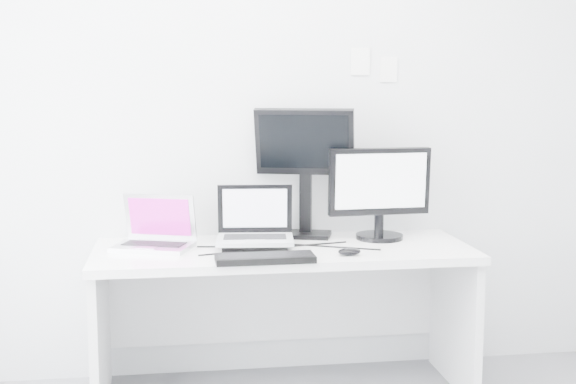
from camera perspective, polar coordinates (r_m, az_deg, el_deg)
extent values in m
plane|color=silver|center=(4.02, -1.05, 5.66)|extent=(3.60, 0.00, 3.60)
cube|color=white|center=(3.85, -0.34, -9.37)|extent=(1.80, 0.70, 0.73)
cube|color=silver|center=(3.74, -9.85, -2.14)|extent=(0.42, 0.37, 0.27)
cube|color=black|center=(4.00, -3.75, -1.82)|extent=(0.13, 0.13, 0.21)
cube|color=silver|center=(3.71, -2.43, -1.82)|extent=(0.39, 0.32, 0.30)
cube|color=black|center=(3.96, 1.24, 1.53)|extent=(0.53, 0.32, 0.68)
cube|color=black|center=(3.94, 6.73, -0.01)|extent=(0.53, 0.27, 0.48)
cube|color=black|center=(3.46, -1.69, -4.84)|extent=(0.44, 0.16, 0.03)
ellipsoid|color=black|center=(3.59, 4.49, -4.35)|extent=(0.11, 0.07, 0.03)
cube|color=white|center=(4.10, 5.29, 9.45)|extent=(0.10, 0.00, 0.14)
cube|color=white|center=(4.13, 7.33, 8.85)|extent=(0.09, 0.00, 0.13)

